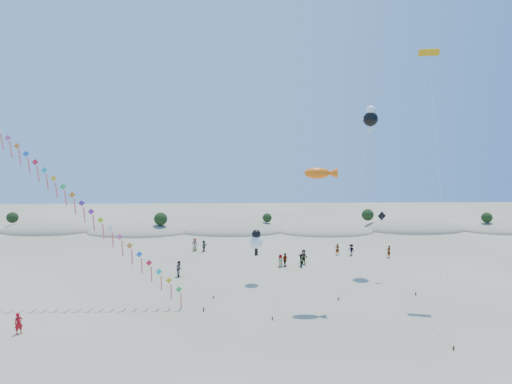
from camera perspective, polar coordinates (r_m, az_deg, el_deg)
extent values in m
plane|color=gray|center=(31.54, -5.48, -22.00)|extent=(160.00, 160.00, 0.00)
ellipsoid|color=gray|center=(82.52, -26.01, -4.69)|extent=(16.00, 8.80, 3.60)
ellipsoid|color=#1D3C15|center=(82.34, -26.04, -4.02)|extent=(12.80, 5.76, 0.64)
ellipsoid|color=gray|center=(75.97, -15.35, -5.18)|extent=(17.60, 9.68, 3.00)
ellipsoid|color=#1D3C15|center=(75.82, -15.37, -4.57)|extent=(14.08, 6.34, 0.70)
ellipsoid|color=gray|center=(74.52, -3.13, -5.18)|extent=(19.00, 10.45, 3.40)
ellipsoid|color=#1D3C15|center=(74.34, -3.14, -4.48)|extent=(15.20, 6.84, 0.76)
ellipsoid|color=gray|center=(74.44, 9.30, -5.27)|extent=(16.40, 9.02, 2.80)
ellipsoid|color=#1D3C15|center=(74.29, 9.31, -4.69)|extent=(13.12, 5.90, 0.66)
ellipsoid|color=gray|center=(80.66, 20.32, -4.68)|extent=(18.00, 9.90, 3.80)
ellipsoid|color=#1D3C15|center=(80.47, 20.35, -3.95)|extent=(14.40, 6.48, 0.72)
ellipsoid|color=gray|center=(86.87, 30.49, -4.40)|extent=(16.80, 9.24, 3.00)
ellipsoid|color=#1D3C15|center=(86.73, 30.52, -3.87)|extent=(13.44, 6.05, 0.67)
sphere|color=black|center=(84.96, -29.73, -2.97)|extent=(1.90, 1.90, 1.90)
sphere|color=black|center=(73.51, -12.60, -3.52)|extent=(2.20, 2.20, 2.20)
sphere|color=black|center=(74.28, 1.50, -3.45)|extent=(1.60, 1.60, 1.60)
sphere|color=black|center=(78.65, 14.67, -2.96)|extent=(2.10, 2.10, 2.10)
sphere|color=black|center=(84.10, 28.41, -3.01)|extent=(1.80, 1.80, 1.80)
cube|color=#3F2D1E|center=(40.16, -7.00, -15.28)|extent=(0.12, 0.12, 0.35)
cylinder|color=silver|center=(43.97, -24.11, 0.42)|extent=(26.33, 6.56, 21.67)
cube|color=green|center=(40.36, -10.26, -12.65)|extent=(1.12, 0.44, 1.18)
cube|color=#DF5D63|center=(40.76, -9.96, -14.10)|extent=(0.19, 0.45, 1.55)
cube|color=yellow|center=(40.49, -11.55, -11.48)|extent=(1.12, 0.44, 1.18)
cube|color=#DF5D63|center=(40.85, -11.25, -12.94)|extent=(0.19, 0.45, 1.55)
cube|color=#19BDBD|center=(40.64, -12.82, -10.32)|extent=(1.12, 0.44, 1.18)
cube|color=#DF5D63|center=(40.98, -12.52, -11.78)|extent=(0.19, 0.45, 1.55)
cube|color=#F61B33|center=(40.84, -14.07, -9.16)|extent=(1.12, 0.44, 1.18)
cube|color=#DF5D63|center=(41.15, -13.77, -10.63)|extent=(0.19, 0.45, 1.55)
cube|color=blue|center=(41.07, -15.31, -8.01)|extent=(1.12, 0.44, 1.18)
cube|color=#DF5D63|center=(41.35, -15.00, -9.48)|extent=(0.19, 0.45, 1.55)
cube|color=orange|center=(41.33, -16.52, -6.87)|extent=(1.12, 0.44, 1.18)
cube|color=#DF5D63|center=(41.59, -16.21, -8.34)|extent=(0.19, 0.45, 1.55)
cube|color=#F24CA1|center=(41.63, -17.70, -5.75)|extent=(1.12, 0.44, 1.18)
cube|color=#DF5D63|center=(41.86, -17.39, -7.21)|extent=(0.19, 0.45, 1.55)
cube|color=white|center=(41.96, -18.87, -4.63)|extent=(1.12, 0.44, 1.18)
cube|color=#DF5D63|center=(42.17, -18.56, -6.09)|extent=(0.19, 0.45, 1.55)
cube|color=#AEE11A|center=(42.32, -20.01, -3.54)|extent=(1.12, 0.44, 1.18)
cube|color=#DF5D63|center=(42.51, -19.70, -4.99)|extent=(0.19, 0.45, 1.55)
cube|color=purple|center=(42.72, -21.13, -2.46)|extent=(1.12, 0.44, 1.18)
cube|color=#DF5D63|center=(42.88, -20.82, -3.90)|extent=(0.19, 0.45, 1.55)
cube|color=#582595|center=(43.14, -22.23, -1.40)|extent=(1.12, 0.44, 1.18)
cube|color=#DF5D63|center=(43.28, -21.92, -2.83)|extent=(0.19, 0.45, 1.55)
cube|color=orange|center=(43.60, -23.30, -0.36)|extent=(1.12, 0.44, 1.18)
cube|color=#DF5D63|center=(43.71, -22.99, -1.78)|extent=(0.19, 0.45, 1.55)
cube|color=green|center=(44.08, -24.35, 0.66)|extent=(1.12, 0.44, 1.18)
cube|color=#DF5D63|center=(44.17, -24.05, -0.76)|extent=(0.19, 0.45, 1.55)
cube|color=yellow|center=(44.60, -25.38, 1.65)|extent=(1.12, 0.44, 1.18)
cube|color=#DF5D63|center=(44.66, -25.08, 0.25)|extent=(0.19, 0.45, 1.55)
cube|color=#19BDBD|center=(45.14, -26.38, 2.62)|extent=(1.12, 0.44, 1.18)
cube|color=#DF5D63|center=(45.18, -26.08, 1.24)|extent=(0.19, 0.45, 1.55)
cube|color=#F61B33|center=(45.70, -27.37, 3.56)|extent=(1.12, 0.44, 1.18)
cube|color=#DF5D63|center=(45.72, -27.06, 2.20)|extent=(0.19, 0.45, 1.55)
cube|color=blue|center=(46.29, -28.32, 4.48)|extent=(1.12, 0.44, 1.18)
cube|color=#DF5D63|center=(46.29, -28.03, 3.14)|extent=(0.19, 0.45, 1.55)
cube|color=orange|center=(46.91, -29.26, 5.38)|extent=(1.12, 0.44, 1.18)
cube|color=#DF5D63|center=(46.89, -28.96, 4.05)|extent=(0.19, 0.45, 1.55)
cube|color=#F24CA1|center=(47.55, -30.18, 6.25)|extent=(1.12, 0.44, 1.18)
cube|color=#DF5D63|center=(47.51, -29.88, 4.94)|extent=(0.19, 0.45, 1.55)
cube|color=#DF5D63|center=(48.15, -30.78, 5.80)|extent=(0.19, 0.45, 1.55)
cube|color=#3F2D1E|center=(38.13, 2.19, -16.49)|extent=(0.10, 0.10, 0.30)
cylinder|color=silver|center=(38.47, 5.31, -6.89)|extent=(4.42, 4.26, 12.32)
ellipsoid|color=orange|center=(39.94, 8.17, 2.51)|extent=(2.40, 1.05, 1.05)
cone|color=orange|center=(40.19, 10.06, 2.50)|extent=(0.96, 0.96, 0.96)
cube|color=#3F2D1E|center=(43.06, -5.71, -13.77)|extent=(0.10, 0.10, 0.30)
cylinder|color=silver|center=(44.67, -2.70, -10.19)|extent=(4.35, 5.01, 4.47)
sphere|color=white|center=(46.51, 0.03, -6.67)|extent=(1.44, 1.44, 1.44)
sphere|color=black|center=(46.33, 0.03, -5.63)|extent=(0.96, 0.96, 0.96)
cube|color=black|center=(46.78, 0.03, -8.01)|extent=(0.35, 0.18, 0.80)
cube|color=#3F2D1E|center=(43.19, 10.92, -13.80)|extent=(0.10, 0.10, 0.30)
cylinder|color=silver|center=(47.10, 13.19, -1.11)|extent=(5.95, 11.25, 17.92)
sphere|color=black|center=(52.99, 15.02, 9.37)|extent=(1.73, 1.73, 1.73)
sphere|color=white|center=(53.05, 15.05, 10.48)|extent=(1.12, 1.12, 1.12)
cube|color=white|center=(52.93, 14.98, 8.00)|extent=(0.35, 0.18, 0.80)
cube|color=white|center=(52.79, 14.28, 9.40)|extent=(0.60, 0.15, 0.25)
cube|color=white|center=(53.19, 15.75, 9.33)|extent=(0.60, 0.15, 0.25)
cube|color=#3F2D1E|center=(36.26, 24.85, -18.37)|extent=(0.10, 0.10, 0.30)
cylinder|color=silver|center=(39.88, 23.25, 1.56)|extent=(2.96, 13.49, 23.96)
cube|color=orange|center=(47.36, 22.05, 16.87)|extent=(1.99, 0.81, 0.70)
cube|color=black|center=(47.38, 22.04, 16.87)|extent=(1.93, 0.51, 0.19)
cube|color=#3F2D1E|center=(46.54, 20.53, -12.59)|extent=(0.10, 0.10, 0.30)
cylinder|color=silver|center=(47.90, 18.39, -7.78)|extent=(1.78, 5.86, 7.04)
cube|color=black|center=(49.61, 16.43, -3.08)|extent=(1.01, 0.30, 1.04)
imported|color=#AB0D14|center=(40.12, -29.09, -15.07)|extent=(0.73, 0.71, 1.69)
imported|color=slate|center=(50.06, -10.20, -10.03)|extent=(0.99, 1.08, 1.80)
imported|color=slate|center=(53.01, 3.28, -9.13)|extent=(0.90, 0.86, 1.56)
imported|color=slate|center=(53.23, 3.88, -9.01)|extent=(0.97, 0.99, 1.67)
imported|color=slate|center=(54.47, 6.34, -8.58)|extent=(1.45, 1.70, 1.84)
imported|color=slate|center=(53.36, 6.08, -9.06)|extent=(0.51, 1.46, 1.56)
imported|color=slate|center=(59.52, 10.78, -7.52)|extent=(0.56, 0.37, 1.53)
imported|color=slate|center=(61.27, -8.18, -6.95)|extent=(0.92, 0.65, 1.76)
imported|color=slate|center=(59.82, 17.28, -7.58)|extent=(0.70, 0.61, 1.62)
imported|color=slate|center=(59.59, 12.58, -7.53)|extent=(1.08, 1.14, 1.55)
imported|color=slate|center=(60.76, -6.95, -7.15)|extent=(0.89, 1.50, 1.55)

